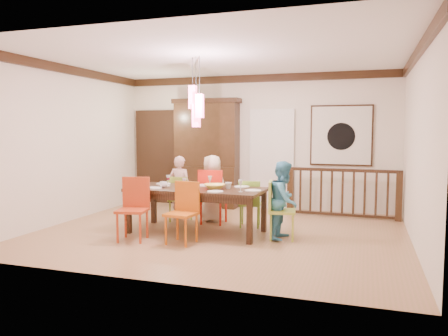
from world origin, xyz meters
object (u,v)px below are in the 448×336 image
(dining_table, at_px, (197,193))
(balustrade, at_px, (343,192))
(person_far_left, at_px, (180,188))
(person_far_mid, at_px, (212,189))
(chair_far_left, at_px, (181,195))
(chair_end_right, at_px, (282,206))
(person_end_right, at_px, (284,200))
(china_hutch, at_px, (207,153))

(dining_table, relative_size, balustrade, 1.04)
(person_far_left, distance_m, person_far_mid, 0.65)
(balustrade, distance_m, person_far_mid, 2.58)
(chair_far_left, relative_size, chair_end_right, 0.93)
(person_far_mid, bearing_deg, person_end_right, 159.25)
(person_far_left, relative_size, person_end_right, 1.00)
(chair_far_left, xyz_separation_m, chair_end_right, (2.06, -0.76, 0.04))
(chair_far_left, bearing_deg, chair_end_right, 156.06)
(person_far_left, relative_size, person_far_mid, 0.98)
(chair_end_right, bearing_deg, balustrade, -30.01)
(china_hutch, relative_size, person_end_right, 1.95)
(dining_table, height_order, person_far_left, person_far_left)
(dining_table, bearing_deg, balustrade, 44.26)
(balustrade, relative_size, person_far_left, 1.78)
(balustrade, bearing_deg, chair_end_right, -108.88)
(chair_end_right, xyz_separation_m, person_end_right, (0.02, 0.04, 0.09))
(dining_table, height_order, person_far_mid, person_far_mid)
(dining_table, height_order, balustrade, balustrade)
(chair_end_right, distance_m, balustrade, 2.23)
(dining_table, bearing_deg, chair_far_left, 130.96)
(person_far_mid, distance_m, person_end_right, 1.73)
(balustrade, xyz_separation_m, person_far_mid, (-2.29, -1.18, 0.13))
(person_far_mid, relative_size, person_end_right, 1.02)
(chair_end_right, bearing_deg, dining_table, 81.21)
(person_far_mid, xyz_separation_m, person_end_right, (1.50, -0.85, -0.01))
(dining_table, distance_m, person_far_left, 1.13)
(balustrade, height_order, person_end_right, person_end_right)
(dining_table, bearing_deg, person_far_left, 129.66)
(chair_end_right, bearing_deg, person_far_mid, 50.15)
(person_far_left, xyz_separation_m, person_far_mid, (0.65, 0.01, 0.01))
(chair_far_left, distance_m, balustrade, 3.16)
(chair_far_left, bearing_deg, person_far_mid, -170.66)
(person_far_left, distance_m, person_end_right, 2.31)
(person_far_left, height_order, person_end_right, person_end_right)
(china_hutch, height_order, person_end_right, china_hutch)
(balustrade, relative_size, person_far_mid, 1.75)
(balustrade, bearing_deg, china_hutch, 175.70)
(person_far_mid, bearing_deg, chair_far_left, 21.90)
(dining_table, distance_m, chair_end_right, 1.45)
(chair_end_right, relative_size, person_end_right, 0.75)
(chair_far_left, distance_m, person_far_left, 0.19)
(china_hutch, distance_m, person_far_mid, 1.77)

